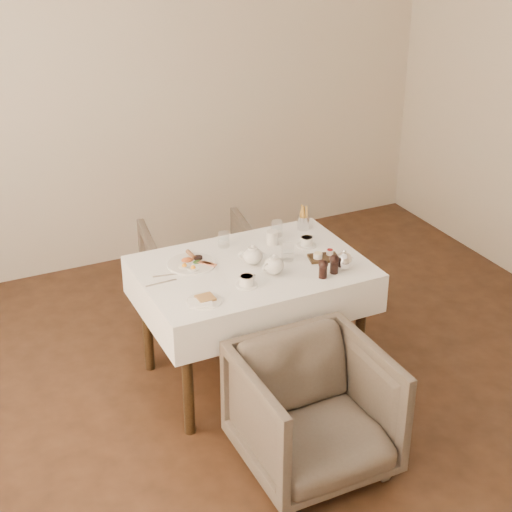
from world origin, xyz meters
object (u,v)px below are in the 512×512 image
at_px(table, 252,283).
at_px(teapot_centre, 253,255).
at_px(armchair_near, 313,412).
at_px(armchair_far, 201,274).
at_px(breakfast_plate, 192,263).

bearing_deg(table, teapot_centre, 46.67).
distance_m(armchair_near, armchair_far, 1.62).
xyz_separation_m(table, teapot_centre, (0.01, 0.01, 0.18)).
height_order(armchair_near, breakfast_plate, breakfast_plate).
bearing_deg(armchair_near, breakfast_plate, 103.66).
relative_size(armchair_far, teapot_centre, 4.67).
bearing_deg(armchair_far, armchair_near, 96.67).
relative_size(armchair_near, armchair_far, 1.00).
bearing_deg(breakfast_plate, armchair_far, 87.18).
height_order(armchair_far, breakfast_plate, breakfast_plate).
distance_m(table, teapot_centre, 0.18).
bearing_deg(table, armchair_near, -94.02).
relative_size(table, breakfast_plate, 4.63).
xyz_separation_m(table, armchair_far, (-0.02, 0.77, -0.31)).
distance_m(breakfast_plate, teapot_centre, 0.35).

